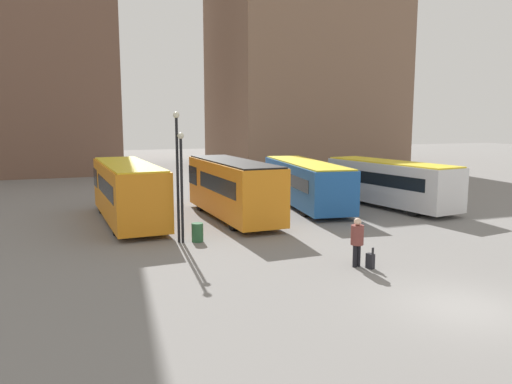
{
  "coord_description": "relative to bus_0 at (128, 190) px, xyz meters",
  "views": [
    {
      "loc": [
        -10.48,
        -11.04,
        5.48
      ],
      "look_at": [
        -1.66,
        13.27,
        1.68
      ],
      "focal_mm": 35.0,
      "sensor_mm": 36.0,
      "label": 1
    }
  ],
  "objects": [
    {
      "name": "trash_bin",
      "position": [
        2.45,
        -5.68,
        -1.29
      ],
      "size": [
        0.52,
        0.52,
        0.85
      ],
      "color": "#285633",
      "rests_on": "ground_plane"
    },
    {
      "name": "lamp_post_1",
      "position": [
        1.64,
        -5.5,
        1.69
      ],
      "size": [
        0.28,
        0.28,
        5.79
      ],
      "color": "black",
      "rests_on": "ground_plane"
    },
    {
      "name": "lamp_post_0",
      "position": [
        1.79,
        -5.63,
        1.22
      ],
      "size": [
        0.28,
        0.28,
        4.9
      ],
      "color": "black",
      "rests_on": "ground_plane"
    },
    {
      "name": "bus_2",
      "position": [
        11.07,
        1.27,
        -0.18
      ],
      "size": [
        3.93,
        11.06,
        2.81
      ],
      "rotation": [
        0.0,
        0.0,
        1.44
      ],
      "color": "#1E56A3",
      "rests_on": "ground_plane"
    },
    {
      "name": "bus_1",
      "position": [
        5.55,
        -1.03,
        0.03
      ],
      "size": [
        2.85,
        9.52,
        3.22
      ],
      "rotation": [
        0.0,
        0.0,
        1.61
      ],
      "color": "orange",
      "rests_on": "ground_plane"
    },
    {
      "name": "ground_plane",
      "position": [
        7.93,
        -16.14,
        -1.71
      ],
      "size": [
        160.0,
        160.0,
        0.0
      ],
      "primitive_type": "plane",
      "color": "slate"
    },
    {
      "name": "building_block_right",
      "position": [
        23.93,
        29.68,
        9.09
      ],
      "size": [
        19.87,
        17.91,
        21.6
      ],
      "color": "#7F604C",
      "rests_on": "ground_plane"
    },
    {
      "name": "bus_0",
      "position": [
        0.0,
        0.0,
        0.0
      ],
      "size": [
        3.11,
        10.0,
        3.16
      ],
      "rotation": [
        0.0,
        0.0,
        1.63
      ],
      "color": "orange",
      "rests_on": "ground_plane"
    },
    {
      "name": "bus_3",
      "position": [
        15.85,
        -0.93,
        -0.15
      ],
      "size": [
        3.99,
        9.78,
        2.87
      ],
      "rotation": [
        0.0,
        0.0,
        1.73
      ],
      "color": "silver",
      "rests_on": "ground_plane"
    },
    {
      "name": "traveler",
      "position": [
        7.15,
        -11.47,
        -0.61
      ],
      "size": [
        0.59,
        0.59,
        1.86
      ],
      "rotation": [
        0.0,
        0.0,
        1.84
      ],
      "color": "black",
      "rests_on": "ground_plane"
    },
    {
      "name": "suitcase",
      "position": [
        7.51,
        -11.84,
        -1.43
      ],
      "size": [
        0.26,
        0.34,
        0.81
      ],
      "rotation": [
        0.0,
        0.0,
        1.84
      ],
      "color": "black",
      "rests_on": "ground_plane"
    }
  ]
}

